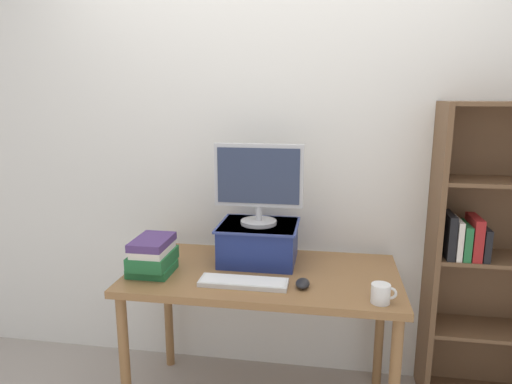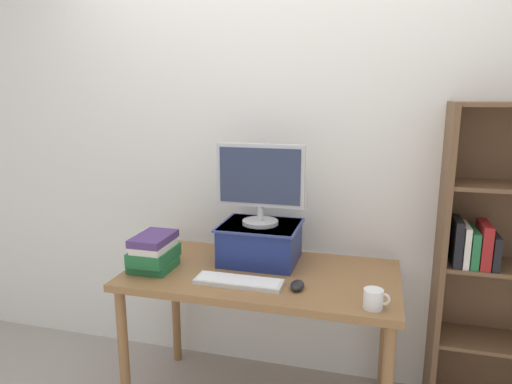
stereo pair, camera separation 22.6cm
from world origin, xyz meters
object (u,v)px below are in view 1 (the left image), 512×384
at_px(coffee_mug, 381,294).
at_px(desk, 263,288).
at_px(keyboard, 243,282).
at_px(riser_box, 259,241).
at_px(book_stack, 153,256).
at_px(bookshelf_unit, 497,256).
at_px(computer_mouse, 303,283).
at_px(computer_monitor, 259,181).

bearing_deg(coffee_mug, desk, 154.49).
bearing_deg(keyboard, riser_box, 86.13).
distance_m(desk, book_stack, 0.57).
bearing_deg(bookshelf_unit, riser_box, -172.97).
relative_size(computer_mouse, book_stack, 0.41).
bearing_deg(bookshelf_unit, coffee_mug, -138.95).
bearing_deg(desk, keyboard, -110.66).
bearing_deg(bookshelf_unit, book_stack, -166.97).
xyz_separation_m(computer_mouse, book_stack, (-0.75, 0.05, 0.07)).
height_order(computer_monitor, keyboard, computer_monitor).
height_order(book_stack, coffee_mug, book_stack).
xyz_separation_m(riser_box, computer_monitor, (0.00, -0.00, 0.33)).
relative_size(computer_mouse, coffee_mug, 0.95).
xyz_separation_m(computer_monitor, keyboard, (-0.02, -0.32, -0.42)).
bearing_deg(riser_box, bookshelf_unit, 7.03).
height_order(bookshelf_unit, computer_monitor, bookshelf_unit).
distance_m(desk, bookshelf_unit, 1.23).
xyz_separation_m(bookshelf_unit, keyboard, (-1.25, -0.47, -0.03)).
bearing_deg(desk, computer_monitor, 107.18).
bearing_deg(coffee_mug, computer_monitor, 145.71).
relative_size(bookshelf_unit, computer_mouse, 15.46).
relative_size(desk, coffee_mug, 12.26).
distance_m(keyboard, book_stack, 0.48).
distance_m(computer_monitor, computer_mouse, 0.57).
xyz_separation_m(computer_monitor, computer_mouse, (0.25, -0.30, -0.42)).
xyz_separation_m(riser_box, keyboard, (-0.02, -0.32, -0.10)).
height_order(desk, bookshelf_unit, bookshelf_unit).
bearing_deg(riser_box, coffee_mug, -34.39).
bearing_deg(riser_box, computer_mouse, -49.82).
relative_size(bookshelf_unit, coffee_mug, 14.67).
relative_size(desk, book_stack, 5.29).
bearing_deg(desk, coffee_mug, -25.51).
relative_size(riser_box, computer_mouse, 3.97).
height_order(keyboard, computer_mouse, computer_mouse).
bearing_deg(coffee_mug, computer_mouse, 162.68).
bearing_deg(book_stack, bookshelf_unit, 13.03).
bearing_deg(desk, riser_box, 107.02).
distance_m(keyboard, coffee_mug, 0.62).
height_order(riser_box, computer_mouse, riser_box).
distance_m(bookshelf_unit, computer_mouse, 1.08).
distance_m(computer_mouse, coffee_mug, 0.36).
bearing_deg(computer_monitor, desk, -72.82).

